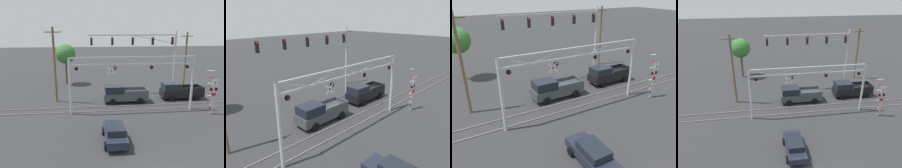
{
  "view_description": "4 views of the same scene",
  "coord_description": "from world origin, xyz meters",
  "views": [
    {
      "loc": [
        -4.69,
        -10.73,
        8.99
      ],
      "look_at": [
        -2.41,
        10.38,
        3.57
      ],
      "focal_mm": 35.0,
      "sensor_mm": 36.0,
      "label": 1
    },
    {
      "loc": [
        -12.94,
        0.11,
        10.06
      ],
      "look_at": [
        1.17,
        14.24,
        3.72
      ],
      "focal_mm": 35.0,
      "sensor_mm": 36.0,
      "label": 2
    },
    {
      "loc": [
        -9.75,
        -3.56,
        10.68
      ],
      "look_at": [
        0.2,
        14.34,
        1.66
      ],
      "focal_mm": 35.0,
      "sensor_mm": 36.0,
      "label": 3
    },
    {
      "loc": [
        -5.57,
        -10.56,
        14.43
      ],
      "look_at": [
        -1.78,
        14.38,
        2.94
      ],
      "focal_mm": 35.0,
      "sensor_mm": 36.0,
      "label": 4
    }
  ],
  "objects": [
    {
      "name": "utility_pole_right",
      "position": [
        10.3,
        21.69,
        4.36
      ],
      "size": [
        1.8,
        0.28,
        8.44
      ],
      "color": "brown",
      "rests_on": "ground_plane"
    },
    {
      "name": "rail_track_near",
      "position": [
        0.0,
        12.0,
        0.05
      ],
      "size": [
        80.0,
        0.08,
        0.1
      ],
      "primitive_type": "cube",
      "color": "gray",
      "rests_on": "ground_plane"
    },
    {
      "name": "pickup_truck_lead",
      "position": [
        -0.56,
        14.99,
        1.05
      ],
      "size": [
        5.46,
        2.19,
        2.16
      ],
      "color": "#3D4247",
      "rests_on": "ground_plane"
    },
    {
      "name": "crossing_signal_mast",
      "position": [
        8.29,
        10.1,
        1.9
      ],
      "size": [
        1.32,
        0.35,
        4.85
      ],
      "color": "#B7BABF",
      "rests_on": "ground_plane"
    },
    {
      "name": "pickup_truck_following",
      "position": [
        6.96,
        15.54,
        1.05
      ],
      "size": [
        5.39,
        2.19,
        2.16
      ],
      "color": "black",
      "rests_on": "ground_plane"
    },
    {
      "name": "traffic_signal_span",
      "position": [
        4.01,
        19.08,
        6.26
      ],
      "size": [
        12.37,
        0.39,
        8.71
      ],
      "color": "#B7BABF",
      "rests_on": "ground_plane"
    },
    {
      "name": "rail_track_far",
      "position": [
        0.0,
        13.43,
        0.05
      ],
      "size": [
        80.0,
        0.08,
        0.1
      ],
      "primitive_type": "cube",
      "color": "gray",
      "rests_on": "ground_plane"
    },
    {
      "name": "crossing_gantry",
      "position": [
        -0.01,
        11.71,
        4.26
      ],
      "size": [
        13.66,
        0.29,
        6.13
      ],
      "color": "#B7BABF",
      "rests_on": "ground_plane"
    }
  ]
}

